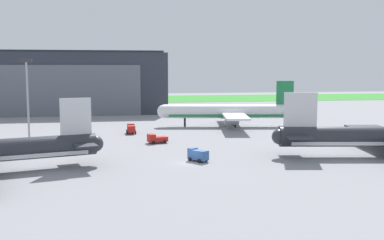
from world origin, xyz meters
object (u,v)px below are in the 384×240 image
at_px(airliner_far_left, 229,112).
at_px(fuel_bowser, 157,139).
at_px(pushback_tractor, 131,129).
at_px(maintenance_hangar, 56,82).
at_px(stair_truck, 198,155).
at_px(apron_light_mast, 27,93).

xyz_separation_m(airliner_far_left, fuel_bowser, (-22.54, -24.49, -3.18)).
xyz_separation_m(pushback_tractor, fuel_bowser, (4.97, -15.57, -0.27)).
relative_size(maintenance_hangar, stair_truck, 20.57).
distance_m(pushback_tractor, fuel_bowser, 16.35).
xyz_separation_m(pushback_tractor, stair_truck, (10.40, -36.06, -0.08)).
bearing_deg(fuel_bowser, stair_truck, -75.17).
distance_m(airliner_far_left, stair_truck, 48.22).
bearing_deg(airliner_far_left, maintenance_hangar, 134.80).
xyz_separation_m(maintenance_hangar, fuel_bowser, (30.65, -78.06, -10.02)).
distance_m(stair_truck, apron_light_mast, 42.94).
bearing_deg(stair_truck, maintenance_hangar, 110.11).
height_order(maintenance_hangar, pushback_tractor, maintenance_hangar).
distance_m(airliner_far_left, pushback_tractor, 29.07).
height_order(airliner_far_left, fuel_bowser, airliner_far_left).
height_order(pushback_tractor, fuel_bowser, pushback_tractor).
bearing_deg(stair_truck, airliner_far_left, 69.17).
bearing_deg(airliner_far_left, apron_light_mast, -159.13).
relative_size(maintenance_hangar, pushback_tractor, 20.60).
xyz_separation_m(airliner_far_left, pushback_tractor, (-27.51, -8.92, -2.91)).
bearing_deg(stair_truck, fuel_bowser, 104.83).
bearing_deg(stair_truck, pushback_tractor, 106.08).
height_order(pushback_tractor, apron_light_mast, apron_light_mast).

